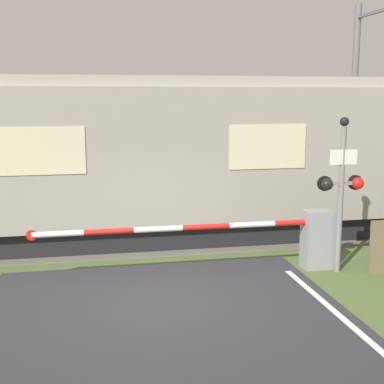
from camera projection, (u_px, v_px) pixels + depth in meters
The scene contains 6 objects.
ground_plane at pixel (162, 300), 9.38m from camera, with size 80.00×80.00×0.00m, color #4C6033.
track_bed at pixel (139, 239), 13.34m from camera, with size 36.00×3.20×0.13m.
train at pixel (47, 161), 12.58m from camera, with size 18.03×2.86×3.97m.
crossing_barrier at pixel (294, 237), 10.96m from camera, with size 6.09×0.44×1.22m.
signal_post at pixel (342, 185), 10.60m from camera, with size 0.96×0.26×3.13m.
catenary_pole at pixel (354, 104), 16.54m from camera, with size 0.20×1.90×6.28m.
Camera 1 is at (-1.22, -8.83, 3.52)m, focal length 50.00 mm.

